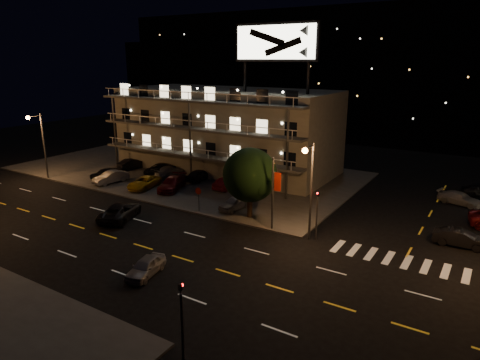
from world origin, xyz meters
The scene contains 26 objects.
ground centered at (0.00, 0.00, 0.00)m, with size 140.00×140.00×0.00m, color black.
curb_nw centered at (-14.00, 20.00, 0.07)m, with size 44.00×24.00×0.15m, color #3E3E3B.
motel centered at (-9.94, 23.88, 5.34)m, with size 28.00×13.80×18.10m.
hill_backdrop centered at (-5.94, 68.78, 11.55)m, with size 120.00×25.00×24.00m.
streetlight_nw centered at (-26.00, 7.94, 4.96)m, with size 0.44×1.92×8.00m.
streetlight_nc centered at (8.50, 7.94, 4.96)m, with size 0.44×1.92×8.00m.
signal_nw centered at (9.00, 8.50, 2.57)m, with size 0.20×0.27×4.60m.
signal_sw centered at (9.00, -8.50, 2.57)m, with size 0.20×0.27×4.60m.
banner_north centered at (5.09, 8.40, 3.43)m, with size 0.83×0.16×6.40m.
stop_sign centered at (-3.00, 8.57, 1.71)m, with size 0.91×0.11×2.61m.
tree centered at (1.88, 9.84, 4.00)m, with size 5.15×4.96×6.48m.
lot_car_0 centered at (-19.94, 11.95, 0.76)m, with size 1.44×3.59×1.22m, color black.
lot_car_1 centered at (-17.67, 10.80, 0.85)m, with size 1.48×4.24×1.40m, color gray.
lot_car_2 centered at (-12.83, 11.37, 0.78)m, with size 2.10×4.55×1.26m, color gold.
lot_car_3 centered at (-9.74, 12.56, 0.87)m, with size 2.00×4.93×1.43m, color #520B0F.
lot_car_4 centered at (-0.38, 10.87, 0.78)m, with size 1.48×3.68×1.25m, color gray.
lot_car_5 centered at (-20.49, 17.15, 0.82)m, with size 1.42×4.06×1.34m, color black.
lot_car_6 centered at (-14.87, 16.97, 0.91)m, with size 2.51×5.45×1.51m, color black.
lot_car_7 centered at (-13.52, 16.53, 0.83)m, with size 1.89×4.65×1.35m, color gray.
lot_car_8 centered at (-9.47, 17.23, 0.84)m, with size 1.63×4.05×1.38m, color black.
lot_car_9 centered at (-4.66, 16.06, 0.80)m, with size 1.38×3.95×1.30m, color #520B0F.
side_car_0 centered at (19.16, 13.31, 0.67)m, with size 1.43×4.09×1.35m, color black.
side_car_2 centered at (18.01, 24.50, 0.62)m, with size 1.73×4.26×1.24m, color gray.
side_car_3 centered at (19.57, 28.69, 0.61)m, with size 1.45×3.61×1.23m, color black.
road_car_east centered at (1.43, -3.22, 0.61)m, with size 1.45×3.60×1.23m, color gray.
road_car_west centered at (-8.09, 3.37, 0.73)m, with size 2.43×5.28×1.47m, color black.
Camera 1 is at (20.82, -22.20, 14.27)m, focal length 32.00 mm.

